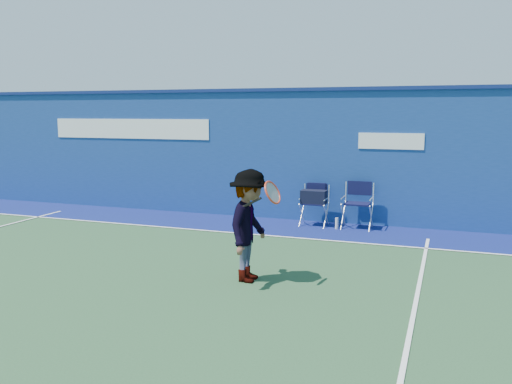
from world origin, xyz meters
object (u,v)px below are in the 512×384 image
(water_bottle, at_px, (337,224))
(tennis_player, at_px, (250,226))
(directors_chair_left, at_px, (314,208))
(directors_chair_right, at_px, (357,214))

(water_bottle, xyz_separation_m, tennis_player, (-0.52, -4.02, 0.72))
(directors_chair_left, bearing_deg, tennis_player, -89.55)
(directors_chair_left, height_order, water_bottle, directors_chair_left)
(tennis_player, bearing_deg, directors_chair_left, 90.45)
(directors_chair_right, distance_m, tennis_player, 4.39)
(water_bottle, bearing_deg, directors_chair_left, 160.60)
(directors_chair_left, bearing_deg, directors_chair_right, 2.71)
(water_bottle, bearing_deg, directors_chair_right, 31.15)
(directors_chair_left, relative_size, tennis_player, 0.56)
(directors_chair_right, distance_m, water_bottle, 0.50)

